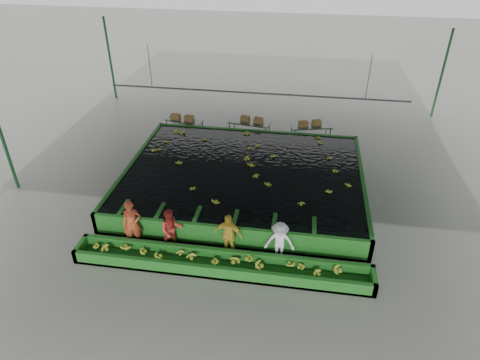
% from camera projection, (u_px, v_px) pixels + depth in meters
% --- Properties ---
extents(ground, '(80.00, 80.00, 0.00)m').
position_uv_depth(ground, '(238.00, 207.00, 17.31)').
color(ground, gray).
rests_on(ground, ground).
extents(shed_roof, '(20.00, 22.00, 0.04)m').
position_uv_depth(shed_roof, '(238.00, 89.00, 14.65)').
color(shed_roof, slate).
rests_on(shed_roof, shed_posts).
extents(shed_posts, '(20.00, 22.00, 5.00)m').
position_uv_depth(shed_posts, '(238.00, 153.00, 15.98)').
color(shed_posts, '#20592F').
rests_on(shed_posts, ground).
extents(flotation_tank, '(10.00, 8.00, 0.90)m').
position_uv_depth(flotation_tank, '(244.00, 179.00, 18.32)').
color(flotation_tank, '#1E661D').
rests_on(flotation_tank, ground).
extents(tank_water, '(9.70, 7.70, 0.00)m').
position_uv_depth(tank_water, '(244.00, 171.00, 18.11)').
color(tank_water, black).
rests_on(tank_water, flotation_tank).
extents(sorting_trough, '(10.00, 1.00, 0.50)m').
position_uv_depth(sorting_trough, '(221.00, 264.00, 14.16)').
color(sorting_trough, '#1E661D').
rests_on(sorting_trough, ground).
extents(cableway_rail, '(0.08, 0.08, 14.00)m').
position_uv_depth(cableway_rail, '(255.00, 93.00, 19.90)').
color(cableway_rail, '#59605B').
rests_on(cableway_rail, shed_roof).
extents(rail_hanger_left, '(0.04, 0.04, 2.00)m').
position_uv_depth(rail_hanger_left, '(150.00, 67.00, 20.03)').
color(rail_hanger_left, '#59605B').
rests_on(rail_hanger_left, shed_roof).
extents(rail_hanger_right, '(0.04, 0.04, 2.00)m').
position_uv_depth(rail_hanger_right, '(369.00, 78.00, 18.70)').
color(rail_hanger_right, '#59605B').
rests_on(rail_hanger_right, shed_roof).
extents(worker_a, '(0.77, 0.64, 1.82)m').
position_uv_depth(worker_a, '(132.00, 224.00, 14.92)').
color(worker_a, '#C94A27').
rests_on(worker_a, ground).
extents(worker_b, '(0.98, 0.89, 1.63)m').
position_uv_depth(worker_b, '(171.00, 230.00, 14.78)').
color(worker_b, red).
rests_on(worker_b, ground).
extents(worker_c, '(1.04, 0.56, 1.69)m').
position_uv_depth(worker_c, '(228.00, 235.00, 14.50)').
color(worker_c, gold).
rests_on(worker_c, ground).
extents(worker_d, '(1.02, 0.61, 1.54)m').
position_uv_depth(worker_d, '(280.00, 242.00, 14.31)').
color(worker_d, white).
rests_on(worker_d, ground).
extents(packing_table_left, '(2.11, 1.28, 0.90)m').
position_uv_depth(packing_table_left, '(185.00, 127.00, 22.69)').
color(packing_table_left, '#59605B').
rests_on(packing_table_left, ground).
extents(packing_table_mid, '(2.26, 1.21, 0.98)m').
position_uv_depth(packing_table_mid, '(249.00, 130.00, 22.32)').
color(packing_table_mid, '#59605B').
rests_on(packing_table_mid, ground).
extents(packing_table_right, '(2.20, 1.31, 0.94)m').
position_uv_depth(packing_table_right, '(310.00, 134.00, 22.00)').
color(packing_table_right, '#59605B').
rests_on(packing_table_right, ground).
extents(box_stack_left, '(1.27, 0.47, 0.27)m').
position_uv_depth(box_stack_left, '(182.00, 120.00, 22.43)').
color(box_stack_left, olive).
rests_on(box_stack_left, packing_table_left).
extents(box_stack_mid, '(1.20, 0.53, 0.25)m').
position_uv_depth(box_stack_mid, '(252.00, 122.00, 22.04)').
color(box_stack_mid, olive).
rests_on(box_stack_mid, packing_table_mid).
extents(box_stack_right, '(1.19, 0.71, 0.25)m').
position_uv_depth(box_stack_right, '(310.00, 125.00, 21.75)').
color(box_stack_right, olive).
rests_on(box_stack_right, packing_table_right).
extents(floating_bananas, '(8.81, 6.01, 0.12)m').
position_uv_depth(floating_bananas, '(246.00, 161.00, 18.78)').
color(floating_bananas, '#AABC2C').
rests_on(floating_bananas, tank_water).
extents(trough_bananas, '(8.94, 0.60, 0.12)m').
position_uv_depth(trough_bananas, '(221.00, 261.00, 14.08)').
color(trough_bananas, '#AABC2C').
rests_on(trough_bananas, sorting_trough).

